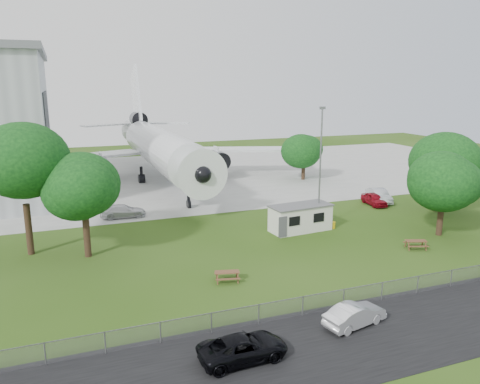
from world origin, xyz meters
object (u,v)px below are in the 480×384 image
object	(u,v)px
picnic_west	(227,281)
picnic_east	(415,249)
site_cabin	(300,218)
airliner	(158,146)
car_centre_sedan	(355,315)

from	to	relation	value
picnic_west	picnic_east	distance (m)	17.93
site_cabin	picnic_west	size ratio (longest dim) A/B	3.81
airliner	site_cabin	bearing A→B (deg)	-74.64
site_cabin	car_centre_sedan	size ratio (longest dim) A/B	1.66
picnic_west	airliner	bearing A→B (deg)	99.62
airliner	picnic_west	size ratio (longest dim) A/B	26.52
picnic_east	site_cabin	bearing A→B (deg)	149.09
site_cabin	picnic_west	bearing A→B (deg)	-140.32
picnic_west	picnic_east	xyz separation A→B (m)	(17.91, 0.66, 0.00)
picnic_west	car_centre_sedan	bearing A→B (deg)	-46.83
site_cabin	picnic_east	world-z (taller)	site_cabin
picnic_west	car_centre_sedan	world-z (taller)	car_centre_sedan
site_cabin	car_centre_sedan	world-z (taller)	site_cabin
picnic_east	car_centre_sedan	xyz separation A→B (m)	(-12.88, -9.54, 0.68)
picnic_west	picnic_east	world-z (taller)	same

